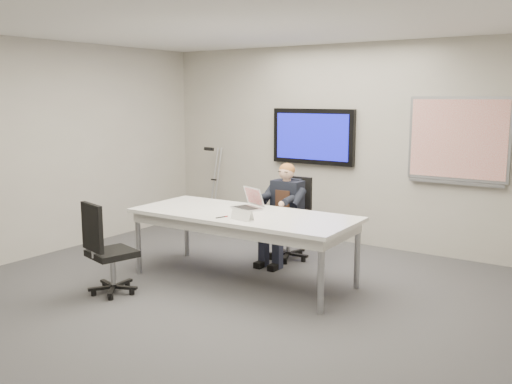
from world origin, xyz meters
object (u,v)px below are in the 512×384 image
Objects in this scene: office_chair_near at (109,266)px; laptop at (250,203)px; conference_table at (243,221)px; seated_person at (280,224)px; office_chair_far at (290,234)px.

laptop reaches higher than office_chair_near.
seated_person is (-0.02, 0.83, -0.19)m from conference_table.
seated_person is at bearing 105.03° from laptop.
office_chair_near is 1.73m from laptop.
office_chair_far is at bearing 107.29° from laptop.
laptop is (-0.07, -0.81, 0.52)m from office_chair_far.
laptop is (-0.09, 0.26, 0.15)m from conference_table.
conference_table is 1.53m from office_chair_near.
seated_person reaches higher than conference_table.
office_chair_far reaches higher than laptop.
office_chair_near is (-0.91, -1.17, -0.39)m from conference_table.
laptop is (-0.07, -0.57, 0.34)m from seated_person.
office_chair_far is 0.30m from seated_person.
office_chair_far reaches higher than conference_table.
conference_table is 2.46× the size of office_chair_far.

